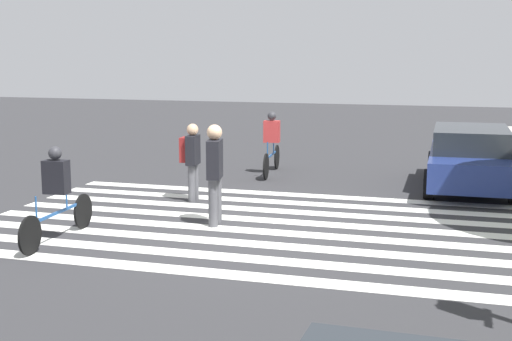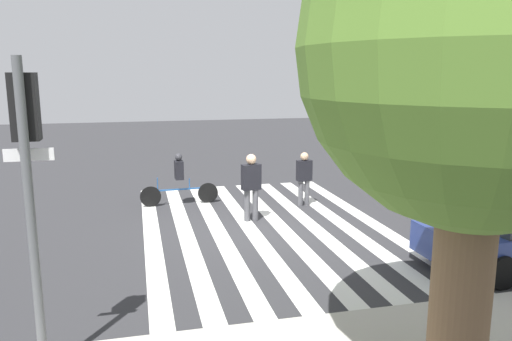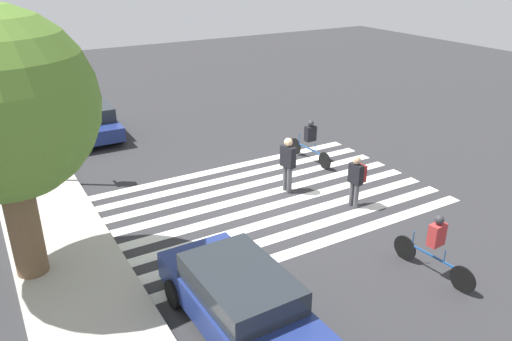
{
  "view_description": "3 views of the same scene",
  "coord_description": "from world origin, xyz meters",
  "px_view_note": "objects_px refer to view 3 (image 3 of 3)",
  "views": [
    {
      "loc": [
        12.02,
        3.53,
        3.11
      ],
      "look_at": [
        -1.15,
        -0.35,
        0.8
      ],
      "focal_mm": 50.0,
      "sensor_mm": 36.0,
      "label": 1
    },
    {
      "loc": [
        3.14,
        11.94,
        3.94
      ],
      "look_at": [
        0.21,
        -0.2,
        1.49
      ],
      "focal_mm": 35.0,
      "sensor_mm": 36.0,
      "label": 2
    },
    {
      "loc": [
        -11.82,
        7.5,
        7.06
      ],
      "look_at": [
        0.53,
        0.27,
        0.83
      ],
      "focal_mm": 35.0,
      "sensor_mm": 36.0,
      "label": 3
    }
  ],
  "objects_px": {
    "cyclist_mid_street": "(310,139)",
    "car_parked_silver_sedan": "(89,121)",
    "parking_meter": "(48,136)",
    "pedestrian_adult_tall_backpack": "(288,162)",
    "traffic_light": "(53,99)",
    "pedestrian_adult_yellow_jacket": "(357,178)",
    "car_parked_dark_suv": "(241,300)",
    "cyclist_far_lane": "(435,243)"
  },
  "relations": [
    {
      "from": "traffic_light",
      "to": "pedestrian_adult_tall_backpack",
      "type": "bearing_deg",
      "value": -125.23
    },
    {
      "from": "traffic_light",
      "to": "car_parked_dark_suv",
      "type": "xyz_separation_m",
      "value": [
        -9.17,
        -1.62,
        -2.18
      ]
    },
    {
      "from": "cyclist_far_lane",
      "to": "parking_meter",
      "type": "bearing_deg",
      "value": 23.57
    },
    {
      "from": "traffic_light",
      "to": "parking_meter",
      "type": "distance_m",
      "value": 2.81
    },
    {
      "from": "cyclist_far_lane",
      "to": "car_parked_silver_sedan",
      "type": "distance_m",
      "value": 14.86
    },
    {
      "from": "cyclist_mid_street",
      "to": "car_parked_silver_sedan",
      "type": "distance_m",
      "value": 9.33
    },
    {
      "from": "parking_meter",
      "to": "car_parked_silver_sedan",
      "type": "height_order",
      "value": "parking_meter"
    },
    {
      "from": "cyclist_mid_street",
      "to": "pedestrian_adult_yellow_jacket",
      "type": "bearing_deg",
      "value": 162.97
    },
    {
      "from": "cyclist_mid_street",
      "to": "car_parked_silver_sedan",
      "type": "height_order",
      "value": "cyclist_mid_street"
    },
    {
      "from": "pedestrian_adult_tall_backpack",
      "to": "car_parked_dark_suv",
      "type": "distance_m",
      "value": 6.6
    },
    {
      "from": "pedestrian_adult_yellow_jacket",
      "to": "cyclist_mid_street",
      "type": "distance_m",
      "value": 3.74
    },
    {
      "from": "cyclist_mid_street",
      "to": "car_parked_silver_sedan",
      "type": "bearing_deg",
      "value": 40.31
    },
    {
      "from": "pedestrian_adult_tall_backpack",
      "to": "car_parked_silver_sedan",
      "type": "xyz_separation_m",
      "value": [
        8.58,
        4.2,
        -0.33
      ]
    },
    {
      "from": "parking_meter",
      "to": "car_parked_dark_suv",
      "type": "bearing_deg",
      "value": -171.31
    },
    {
      "from": "pedestrian_adult_yellow_jacket",
      "to": "car_parked_dark_suv",
      "type": "xyz_separation_m",
      "value": [
        -3.03,
        5.59,
        -0.23
      ]
    },
    {
      "from": "pedestrian_adult_yellow_jacket",
      "to": "car_parked_silver_sedan",
      "type": "xyz_separation_m",
      "value": [
        10.47,
        5.4,
        -0.26
      ]
    },
    {
      "from": "parking_meter",
      "to": "car_parked_silver_sedan",
      "type": "relative_size",
      "value": 0.34
    },
    {
      "from": "parking_meter",
      "to": "pedestrian_adult_tall_backpack",
      "type": "height_order",
      "value": "pedestrian_adult_tall_backpack"
    },
    {
      "from": "parking_meter",
      "to": "pedestrian_adult_tall_backpack",
      "type": "distance_m",
      "value": 8.83
    },
    {
      "from": "pedestrian_adult_tall_backpack",
      "to": "traffic_light",
      "type": "bearing_deg",
      "value": 44.2
    },
    {
      "from": "traffic_light",
      "to": "parking_meter",
      "type": "bearing_deg",
      "value": 2.75
    },
    {
      "from": "traffic_light",
      "to": "cyclist_far_lane",
      "type": "height_order",
      "value": "traffic_light"
    },
    {
      "from": "traffic_light",
      "to": "pedestrian_adult_yellow_jacket",
      "type": "height_order",
      "value": "traffic_light"
    },
    {
      "from": "traffic_light",
      "to": "cyclist_mid_street",
      "type": "bearing_deg",
      "value": -107.18
    },
    {
      "from": "pedestrian_adult_yellow_jacket",
      "to": "car_parked_silver_sedan",
      "type": "height_order",
      "value": "pedestrian_adult_yellow_jacket"
    },
    {
      "from": "pedestrian_adult_tall_backpack",
      "to": "pedestrian_adult_yellow_jacket",
      "type": "bearing_deg",
      "value": -158.27
    },
    {
      "from": "pedestrian_adult_tall_backpack",
      "to": "pedestrian_adult_yellow_jacket",
      "type": "distance_m",
      "value": 2.24
    },
    {
      "from": "parking_meter",
      "to": "car_parked_silver_sedan",
      "type": "distance_m",
      "value": 2.95
    },
    {
      "from": "parking_meter",
      "to": "cyclist_far_lane",
      "type": "distance_m",
      "value": 13.6
    },
    {
      "from": "traffic_light",
      "to": "car_parked_dark_suv",
      "type": "relative_size",
      "value": 0.91
    },
    {
      "from": "parking_meter",
      "to": "cyclist_mid_street",
      "type": "relative_size",
      "value": 0.6
    },
    {
      "from": "pedestrian_adult_tall_backpack",
      "to": "car_parked_silver_sedan",
      "type": "height_order",
      "value": "pedestrian_adult_tall_backpack"
    },
    {
      "from": "car_parked_dark_suv",
      "to": "car_parked_silver_sedan",
      "type": "height_order",
      "value": "car_parked_dark_suv"
    },
    {
      "from": "cyclist_far_lane",
      "to": "car_parked_dark_suv",
      "type": "distance_m",
      "value": 4.88
    },
    {
      "from": "parking_meter",
      "to": "pedestrian_adult_tall_backpack",
      "type": "xyz_separation_m",
      "value": [
        -6.37,
        -6.12,
        -0.02
      ]
    },
    {
      "from": "parking_meter",
      "to": "cyclist_far_lane",
      "type": "height_order",
      "value": "cyclist_far_lane"
    },
    {
      "from": "parking_meter",
      "to": "cyclist_far_lane",
      "type": "bearing_deg",
      "value": -151.12
    },
    {
      "from": "car_parked_dark_suv",
      "to": "car_parked_silver_sedan",
      "type": "distance_m",
      "value": 13.5
    },
    {
      "from": "traffic_light",
      "to": "pedestrian_adult_yellow_jacket",
      "type": "relative_size",
      "value": 2.55
    },
    {
      "from": "parking_meter",
      "to": "pedestrian_adult_yellow_jacket",
      "type": "xyz_separation_m",
      "value": [
        -8.26,
        -7.32,
        -0.1
      ]
    },
    {
      "from": "pedestrian_adult_yellow_jacket",
      "to": "car_parked_silver_sedan",
      "type": "distance_m",
      "value": 11.78
    },
    {
      "from": "traffic_light",
      "to": "car_parked_dark_suv",
      "type": "distance_m",
      "value": 9.56
    }
  ]
}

